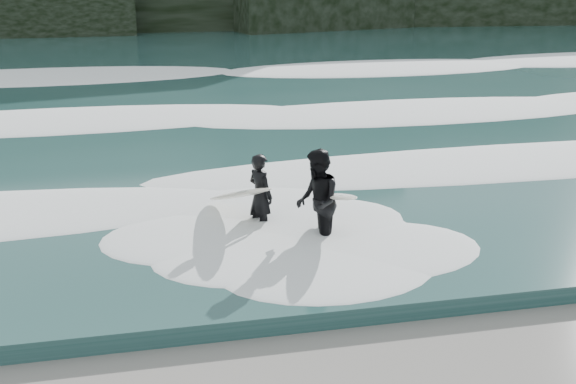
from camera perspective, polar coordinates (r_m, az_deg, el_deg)
The scene contains 6 objects.
sea at distance 35.32m, azimuth -6.59°, elevation 10.16°, with size 90.00×52.00×0.30m, color #234846.
foam_near at distance 15.91m, azimuth 0.80°, elevation 1.10°, with size 60.00×3.20×0.20m, color white.
foam_mid at distance 22.57m, azimuth -3.20°, elevation 6.32°, with size 60.00×4.00×0.24m, color white.
foam_far at distance 31.34m, azimuth -5.85°, elevation 9.71°, with size 60.00×4.80×0.30m, color white.
surfer_left at distance 13.52m, azimuth -2.75°, elevation -0.23°, with size 1.39×2.32×1.61m.
surfer_right at distance 12.74m, azimuth 2.45°, elevation -0.77°, with size 1.18×1.87×1.89m.
Camera 1 is at (-3.42, -5.80, 5.12)m, focal length 45.00 mm.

